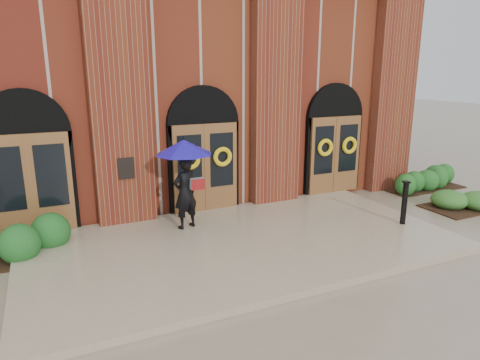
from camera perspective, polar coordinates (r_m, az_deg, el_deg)
ground at (r=10.26m, az=0.86°, el=-9.11°), size 90.00×90.00×0.00m
landing at (r=10.35m, az=0.50°, el=-8.43°), size 10.00×5.30×0.15m
church_building at (r=17.74m, az=-11.73°, el=12.27°), size 16.20×12.53×7.00m
man_with_umbrella at (r=10.75m, az=-7.40°, el=1.74°), size 1.81×1.81×2.29m
metal_post at (r=11.97m, az=21.09°, el=-2.72°), size 0.19×0.19×1.17m
hedge_wall_right at (r=16.51m, az=23.26°, el=0.15°), size 2.71×1.08×0.69m
hedge_front_right at (r=14.46m, az=26.79°, el=-2.52°), size 1.47×1.26×0.52m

